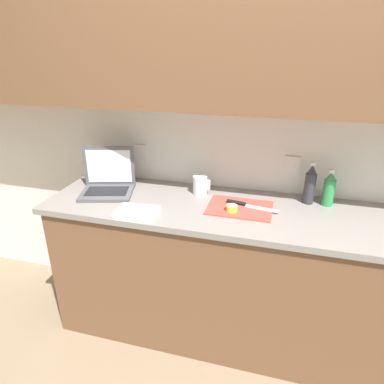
# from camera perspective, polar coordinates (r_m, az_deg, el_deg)

# --- Properties ---
(ground_plane) EXTENTS (12.00, 12.00, 0.00)m
(ground_plane) POSITION_cam_1_polar(r_m,az_deg,el_deg) (2.46, 8.20, -22.16)
(ground_plane) COLOR #847056
(ground_plane) RESTS_ON ground
(wall_back) EXTENTS (5.20, 0.38, 2.60)m
(wall_back) POSITION_cam_1_polar(r_m,az_deg,el_deg) (1.97, 11.86, 17.38)
(wall_back) COLOR white
(wall_back) RESTS_ON ground_plane
(counter_unit) EXTENTS (2.38, 0.61, 0.90)m
(counter_unit) POSITION_cam_1_polar(r_m,az_deg,el_deg) (2.16, 9.48, -13.61)
(counter_unit) COLOR brown
(counter_unit) RESTS_ON ground_plane
(laptop) EXTENTS (0.37, 0.33, 0.27)m
(laptop) POSITION_cam_1_polar(r_m,az_deg,el_deg) (2.19, -13.83, 1.68)
(laptop) COLOR #515156
(laptop) RESTS_ON counter_unit
(cutting_board) EXTENTS (0.36, 0.26, 0.01)m
(cutting_board) POSITION_cam_1_polar(r_m,az_deg,el_deg) (1.94, 7.95, -2.62)
(cutting_board) COLOR #D1473D
(cutting_board) RESTS_ON counter_unit
(knife) EXTENTS (0.30, 0.08, 0.02)m
(knife) POSITION_cam_1_polar(r_m,az_deg,el_deg) (1.96, 8.52, -2.00)
(knife) COLOR silver
(knife) RESTS_ON cutting_board
(lemon_half_cut) EXTENTS (0.06, 0.06, 0.03)m
(lemon_half_cut) POSITION_cam_1_polar(r_m,az_deg,el_deg) (1.89, 6.64, -2.67)
(lemon_half_cut) COLOR yellow
(lemon_half_cut) RESTS_ON cutting_board
(bottle_green_soda) EXTENTS (0.06, 0.06, 0.21)m
(bottle_green_soda) POSITION_cam_1_polar(r_m,az_deg,el_deg) (2.08, 21.86, 0.44)
(bottle_green_soda) COLOR #2D934C
(bottle_green_soda) RESTS_ON counter_unit
(bottle_oil_tall) EXTENTS (0.06, 0.06, 0.25)m
(bottle_oil_tall) POSITION_cam_1_polar(r_m,az_deg,el_deg) (2.06, 19.07, 1.18)
(bottle_oil_tall) COLOR #333338
(bottle_oil_tall) RESTS_ON counter_unit
(measuring_cup) EXTENTS (0.11, 0.09, 0.11)m
(measuring_cup) POSITION_cam_1_polar(r_m,az_deg,el_deg) (2.09, 1.37, 1.20)
(measuring_cup) COLOR silver
(measuring_cup) RESTS_ON counter_unit
(dish_towel) EXTENTS (0.23, 0.17, 0.02)m
(dish_towel) POSITION_cam_1_polar(r_m,az_deg,el_deg) (1.88, -9.22, -3.33)
(dish_towel) COLOR white
(dish_towel) RESTS_ON counter_unit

